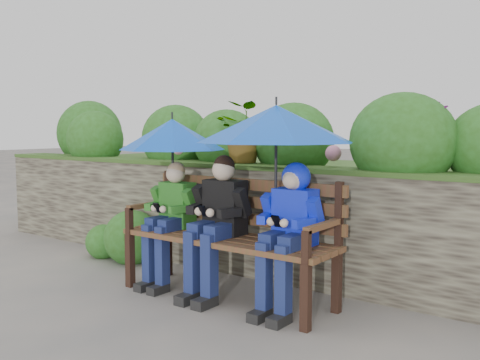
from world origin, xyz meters
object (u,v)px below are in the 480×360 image
Objects in this scene: boy_middle at (217,218)px; umbrella_left at (172,134)px; boy_left at (170,215)px; park_bench at (232,229)px; boy_right at (289,223)px; umbrella_right at (276,124)px.

boy_middle is 0.86m from umbrella_left.
boy_left is 0.94× the size of boy_middle.
park_bench is 1.72× the size of boy_left.
park_bench is 1.61× the size of boy_middle.
boy_middle is 0.66m from boy_right.
umbrella_left is (-0.62, -0.03, 0.76)m from park_bench.
boy_right is 0.93× the size of umbrella_right.
boy_left is at bearing 179.17° from boy_middle.
umbrella_left reaches higher than boy_right.
boy_left is 0.53m from boy_middle.
park_bench is at bearing 7.45° from boy_left.
park_bench is 0.62m from boy_left.
park_bench is at bearing 47.12° from boy_middle.
boy_left is 1.30m from umbrella_right.
boy_middle reaches higher than boy_left.
park_bench is 0.15m from boy_middle.
umbrella_left is (-0.01, 0.05, 0.69)m from boy_left.
boy_left is at bearing -75.37° from umbrella_left.
boy_middle is (0.53, -0.01, 0.03)m from boy_left.
boy_left is at bearing -172.55° from park_bench.
boy_left is 0.90× the size of umbrella_right.
umbrella_left is at bearing 177.80° from boy_right.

